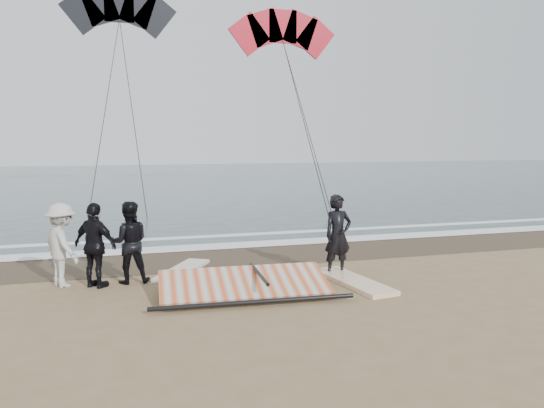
{
  "coord_description": "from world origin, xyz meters",
  "views": [
    {
      "loc": [
        -3.93,
        -9.43,
        3.16
      ],
      "look_at": [
        -0.3,
        3.0,
        1.6
      ],
      "focal_mm": 35.0,
      "sensor_mm": 36.0,
      "label": 1
    }
  ],
  "objects_px": {
    "man_main": "(338,235)",
    "board_white": "(353,281)",
    "sail_rig": "(240,285)",
    "board_cream": "(183,270)"
  },
  "relations": [
    {
      "from": "board_white",
      "to": "sail_rig",
      "type": "xyz_separation_m",
      "value": [
        -2.6,
        -0.15,
        0.14
      ]
    },
    {
      "from": "sail_rig",
      "to": "man_main",
      "type": "bearing_deg",
      "value": 19.78
    },
    {
      "from": "man_main",
      "to": "board_white",
      "type": "height_order",
      "value": "man_main"
    },
    {
      "from": "man_main",
      "to": "board_white",
      "type": "distance_m",
      "value": 1.19
    },
    {
      "from": "man_main",
      "to": "sail_rig",
      "type": "xyz_separation_m",
      "value": [
        -2.56,
        -0.92,
        -0.76
      ]
    },
    {
      "from": "board_white",
      "to": "sail_rig",
      "type": "bearing_deg",
      "value": 174.52
    },
    {
      "from": "man_main",
      "to": "board_white",
      "type": "xyz_separation_m",
      "value": [
        0.04,
        -0.77,
        -0.9
      ]
    },
    {
      "from": "board_cream",
      "to": "sail_rig",
      "type": "xyz_separation_m",
      "value": [
        0.92,
        -2.22,
        0.15
      ]
    },
    {
      "from": "board_white",
      "to": "sail_rig",
      "type": "relative_size",
      "value": 0.62
    },
    {
      "from": "man_main",
      "to": "board_cream",
      "type": "height_order",
      "value": "man_main"
    }
  ]
}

